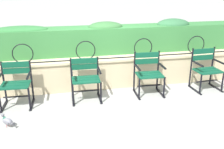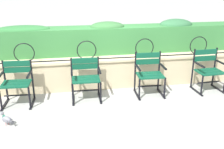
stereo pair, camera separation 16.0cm
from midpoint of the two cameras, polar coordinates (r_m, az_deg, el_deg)
name	(u,v)px [view 2 (the right image)]	position (r m, az deg, el deg)	size (l,w,h in m)	color
ground_plane	(113,102)	(5.22, 1.05, -6.02)	(60.00, 60.00, 0.00)	#9E9E99
stone_wall	(107,72)	(5.82, -0.42, 0.50)	(7.49, 0.41, 0.68)	#C6B289
iron_arch_fence	(90,52)	(5.55, -3.95, 5.00)	(6.94, 0.02, 0.42)	black
hedge_row	(104,38)	(6.08, -1.02, 7.95)	(7.34, 0.59, 0.74)	#387A3D
park_chair_leftmost	(17,82)	(5.29, -19.42, -1.47)	(0.59, 0.55, 0.84)	#0F4C33
park_chair_centre_left	(86,77)	(5.23, -4.95, -0.62)	(0.59, 0.53, 0.82)	#0F4C33
park_chair_centre_right	(149,73)	(5.49, 9.02, 0.36)	(0.59, 0.54, 0.88)	#0F4C33
park_chair_rightmost	(208,69)	(6.03, 21.07, 1.07)	(0.60, 0.55, 0.90)	#0F4C33
pigeon_near_chairs	(7,119)	(4.69, -21.29, -9.18)	(0.24, 0.23, 0.22)	gray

